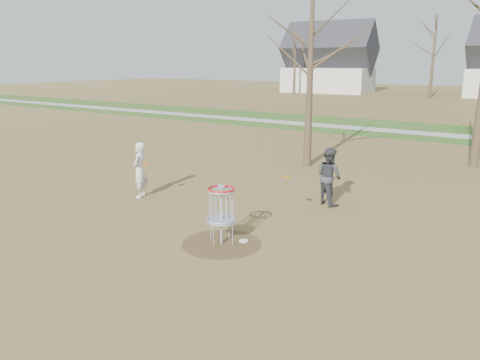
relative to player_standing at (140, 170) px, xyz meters
name	(u,v)px	position (x,y,z in m)	size (l,w,h in m)	color
ground	(221,244)	(4.27, -1.72, -0.84)	(160.00, 160.00, 0.00)	brown
green_band	(431,132)	(4.27, 19.28, -0.83)	(160.00, 8.00, 0.01)	#2D5119
footpath	(427,134)	(4.27, 18.28, -0.82)	(160.00, 1.50, 0.01)	#9E9E99
dirt_circle	(221,244)	(4.27, -1.72, -0.83)	(1.80, 1.80, 0.01)	#47331E
player_standing	(140,170)	(0.00, 0.00, 0.00)	(0.61, 0.40, 1.67)	silver
player_throwing	(329,176)	(5.03, 2.45, -0.02)	(0.80, 0.62, 1.64)	#343539
disc_grounded	(244,241)	(4.62, -1.34, -0.82)	(0.22, 0.22, 0.02)	white
discs_in_play	(214,171)	(2.65, 0.18, 0.28)	(4.58, 0.80, 0.16)	orange
disc_golf_basket	(221,205)	(4.27, -1.72, 0.08)	(0.64, 0.64, 1.35)	#9EA3AD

